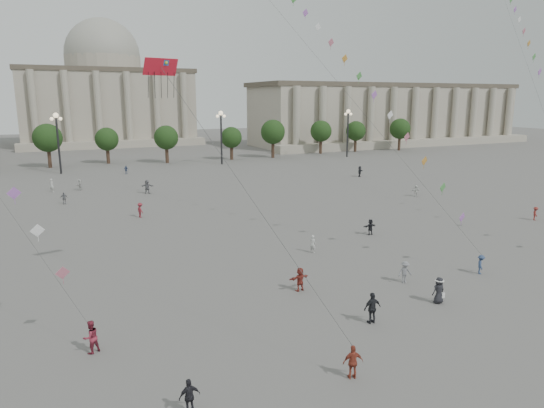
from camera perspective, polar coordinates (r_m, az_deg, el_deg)
name	(u,v)px	position (r m, az deg, el deg)	size (l,w,h in m)	color
ground	(362,316)	(31.15, 10.53, -12.80)	(360.00, 360.00, 0.00)	#5B5956
hall_east	(389,114)	(148.46, 13.58, 10.22)	(84.00, 26.22, 17.20)	#A09786
hall_central	(106,94)	(152.95, -18.96, 12.13)	(48.30, 34.30, 35.50)	#A09786
tree_row	(138,137)	(102.47, -15.49, 7.60)	(137.12, 5.12, 8.00)	#322319
lamp_post_mid_west	(57,132)	(93.01, -23.94, 7.76)	(2.00, 0.90, 10.65)	#262628
lamp_post_mid_east	(221,128)	(98.23, -6.01, 8.93)	(2.00, 0.90, 10.65)	#262628
lamp_post_far_east	(348,124)	(111.57, 8.92, 9.26)	(2.00, 0.90, 10.65)	#262628
person_crowd_0	(126,170)	(89.44, -16.80, 3.88)	(0.87, 0.36, 1.49)	#344675
person_crowd_3	(370,227)	(48.41, 11.49, -2.67)	(1.46, 0.46, 1.57)	black
person_crowd_4	(80,185)	(75.70, -21.67, 2.14)	(1.55, 0.49, 1.67)	beige
person_crowd_6	(405,272)	(36.67, 15.37, -7.73)	(1.05, 0.61, 1.63)	slate
person_crowd_7	(416,191)	(68.87, 16.56, 1.51)	(1.43, 0.45, 1.54)	silver
person_crowd_8	(535,214)	(60.41, 28.58, -0.99)	(0.97, 0.56, 1.50)	maroon
person_crowd_9	(360,171)	(83.79, 10.29, 3.79)	(1.71, 0.54, 1.84)	#222327
person_crowd_10	(52,185)	(75.85, -24.49, 2.02)	(0.70, 0.46, 1.92)	beige
person_crowd_12	(147,187)	(70.14, -14.48, 1.98)	(1.79, 0.57, 1.93)	slate
person_crowd_13	(313,244)	(42.19, 4.82, -4.70)	(0.57, 0.38, 1.58)	#BBBCB7
person_crowd_16	(64,198)	(66.55, -23.28, 0.65)	(0.91, 0.38, 1.55)	slate
person_crowd_17	(140,210)	(56.28, -15.24, -0.69)	(1.08, 0.62, 1.67)	maroon
tourist_0	(353,362)	(24.55, 9.51, -17.86)	(0.99, 0.41, 1.70)	#983B29
tourist_1	(372,308)	(29.96, 11.72, -11.89)	(1.13, 0.47, 1.92)	black
tourist_2	(300,279)	(34.05, 3.31, -8.82)	(1.56, 0.50, 1.68)	maroon
tourist_4	(190,396)	(22.31, -9.68, -21.41)	(0.94, 0.39, 1.60)	black
kite_flyer_0	(91,337)	(27.96, -20.54, -14.44)	(0.87, 0.68, 1.80)	maroon
kite_flyer_1	(481,264)	(40.39, 23.36, -6.55)	(0.97, 0.56, 1.50)	navy
hat_person	(439,290)	(33.83, 19.04, -9.53)	(0.88, 0.60, 1.76)	black
dragon_kite	(163,80)	(31.69, -12.73, 14.00)	(3.90, 7.39, 19.97)	red
kite_train_east	(517,20)	(72.66, 26.86, 18.73)	(31.77, 42.71, 67.02)	#3F3F3F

